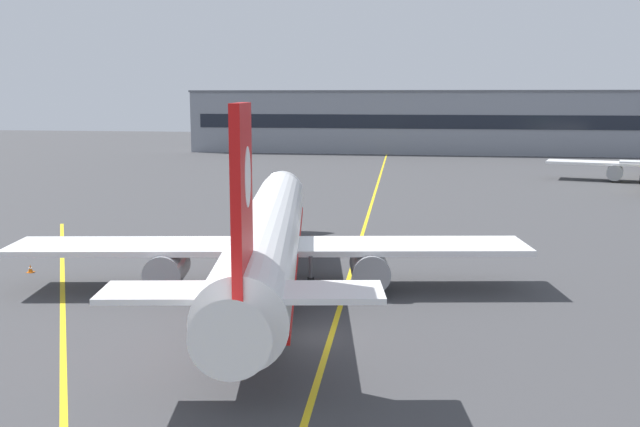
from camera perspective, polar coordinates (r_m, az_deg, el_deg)
The scene contains 7 objects.
ground_plane at distance 36.97m, azimuth -1.32°, elevation -9.61°, with size 400.00×400.00×0.00m, color #3D3D3F.
taxiway_centreline at distance 65.81m, azimuth 3.44°, elevation -1.25°, with size 0.30×180.00×0.01m, color yellow.
taxiway_lead_in_stripe at distance 43.40m, azimuth -19.46°, elevation -7.28°, with size 0.30×60.00×0.01m, color yellow.
airliner_foreground at distance 44.69m, azimuth -4.06°, elevation -1.85°, with size 32.35×41.36×11.65m.
safety_cone_by_nose_gear at distance 60.13m, azimuth -0.62°, elevation -1.98°, with size 0.44×0.44×0.55m.
safety_cone_by_port_wing at distance 53.59m, azimuth -21.69°, elevation -4.03°, with size 0.44×0.44×0.55m.
terminal_building at distance 155.26m, azimuth 10.56°, elevation 7.05°, with size 111.31×12.40×13.02m.
Camera 1 is at (6.41, -34.40, 11.92)m, focal length 40.96 mm.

